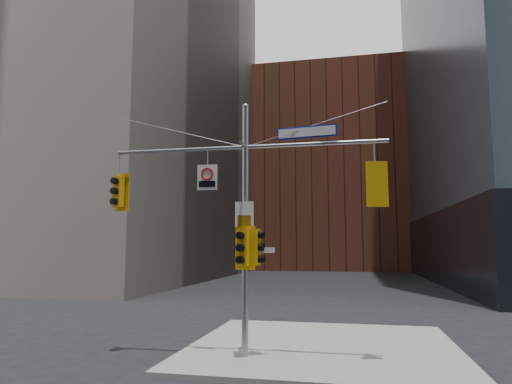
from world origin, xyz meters
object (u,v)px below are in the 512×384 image
at_px(traffic_light_west_arm, 118,192).
at_px(traffic_light_pole_side, 256,247).
at_px(signal_assembly, 245,202).
at_px(traffic_light_east_arm, 375,185).
at_px(street_sign_blade, 307,132).
at_px(traffic_light_pole_front, 243,248).
at_px(regulatory_sign_arm, 207,176).

height_order(traffic_light_west_arm, traffic_light_pole_side, traffic_light_west_arm).
distance_m(signal_assembly, traffic_light_pole_side, 1.33).
height_order(traffic_light_east_arm, street_sign_blade, street_sign_blade).
xyz_separation_m(signal_assembly, traffic_light_west_arm, (-3.97, 0.01, 0.38)).
bearing_deg(street_sign_blade, signal_assembly, -173.41).
bearing_deg(traffic_light_pole_front, regulatory_sign_arm, 177.94).
xyz_separation_m(traffic_light_pole_side, regulatory_sign_arm, (-1.46, -0.02, 2.04)).
bearing_deg(street_sign_blade, traffic_light_pole_side, -173.45).
distance_m(traffic_light_west_arm, traffic_light_pole_front, 4.33).
height_order(signal_assembly, regulatory_sign_arm, signal_assembly).
distance_m(signal_assembly, regulatory_sign_arm, 1.37).
xyz_separation_m(traffic_light_west_arm, traffic_light_pole_front, (3.97, -0.28, -1.69)).
relative_size(traffic_light_west_arm, street_sign_blade, 0.67).
distance_m(traffic_light_pole_front, street_sign_blade, 3.70).
bearing_deg(traffic_light_east_arm, traffic_light_pole_side, -13.26).
distance_m(traffic_light_west_arm, regulatory_sign_arm, 2.86).
distance_m(traffic_light_pole_side, regulatory_sign_arm, 2.51).
distance_m(traffic_light_east_arm, street_sign_blade, 2.40).
bearing_deg(traffic_light_pole_front, signal_assembly, 100.40).
distance_m(signal_assembly, traffic_light_west_arm, 3.99).
distance_m(signal_assembly, street_sign_blade, 2.62).
bearing_deg(traffic_light_east_arm, signal_assembly, -13.24).
distance_m(traffic_light_pole_side, traffic_light_pole_front, 0.42).
xyz_separation_m(traffic_light_east_arm, regulatory_sign_arm, (-4.74, -0.02, 0.37)).
xyz_separation_m(street_sign_blade, regulatory_sign_arm, (-2.91, -0.02, -1.18)).
relative_size(street_sign_blade, regulatory_sign_arm, 2.32).
xyz_separation_m(traffic_light_west_arm, street_sign_blade, (5.74, -0.01, 1.55)).
height_order(traffic_light_west_arm, traffic_light_pole_front, traffic_light_west_arm).
bearing_deg(signal_assembly, traffic_light_pole_front, -89.78).
distance_m(traffic_light_pole_side, street_sign_blade, 3.53).
relative_size(traffic_light_west_arm, traffic_light_pole_front, 0.95).
bearing_deg(traffic_light_west_arm, traffic_light_east_arm, 13.62).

